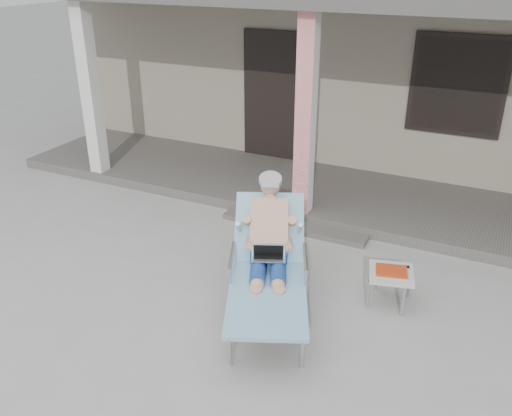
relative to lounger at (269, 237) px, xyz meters
The scene contains 7 objects.
ground 0.89m from the lounger, 158.06° to the right, with size 60.00×60.00×0.00m, color #9E9E99.
house 6.41m from the lounger, 93.51° to the left, with size 10.40×5.40×3.30m.
porch_deck 2.96m from the lounger, 97.80° to the left, with size 10.00×2.00×0.15m, color #605B56.
porch_overhang 3.45m from the lounger, 97.96° to the left, with size 10.00×2.30×2.85m.
porch_step 1.89m from the lounger, 102.96° to the left, with size 2.00×0.30×0.07m, color #605B56.
lounger is the anchor object (origin of this frame).
side_table 1.35m from the lounger, 26.10° to the left, with size 0.54×0.54×0.40m.
Camera 1 is at (2.32, -4.18, 3.35)m, focal length 38.00 mm.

